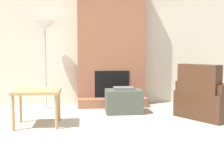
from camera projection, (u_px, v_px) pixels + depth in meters
The scene contains 7 objects.
ground_plane at pixel (135, 146), 3.33m from camera, with size 24.00×24.00×0.00m, color #B2A893.
wall_back at pixel (110, 44), 6.10m from camera, with size 7.16×0.06×2.60m, color beige.
fireplace at pixel (111, 47), 5.90m from camera, with size 1.41×0.60×2.60m.
ottoman at pixel (124, 101), 5.17m from camera, with size 0.66×0.48×0.48m.
armchair at pixel (209, 100), 4.84m from camera, with size 1.31×1.28×0.92m.
side_table at pixel (37, 95), 4.24m from camera, with size 0.69×0.56×0.55m.
floor_lamp_left at pixel (45, 29), 5.52m from camera, with size 0.43×0.43×1.73m.
Camera 1 is at (-0.62, -3.21, 1.12)m, focal length 45.00 mm.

